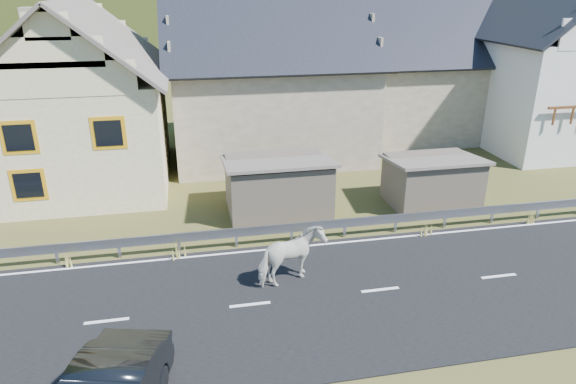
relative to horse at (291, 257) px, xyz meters
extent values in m
plane|color=#3C3F16|center=(2.57, -0.98, -0.94)|extent=(160.00, 160.00, 0.00)
cube|color=black|center=(2.57, -0.98, -0.92)|extent=(60.00, 7.00, 0.04)
cube|color=silver|center=(2.57, -0.98, -0.89)|extent=(60.00, 6.60, 0.01)
cube|color=#93969B|center=(2.57, 2.70, -0.36)|extent=(28.00, 0.08, 0.34)
cube|color=#93969B|center=(-7.43, 2.72, -0.59)|extent=(0.10, 0.06, 0.70)
cube|color=#93969B|center=(-5.43, 2.72, -0.59)|extent=(0.10, 0.06, 0.70)
cube|color=#93969B|center=(-3.43, 2.72, -0.59)|extent=(0.10, 0.06, 0.70)
cube|color=#93969B|center=(-1.43, 2.72, -0.59)|extent=(0.10, 0.06, 0.70)
cube|color=#93969B|center=(0.57, 2.72, -0.59)|extent=(0.10, 0.06, 0.70)
cube|color=#93969B|center=(2.57, 2.72, -0.59)|extent=(0.10, 0.06, 0.70)
cube|color=#93969B|center=(4.57, 2.72, -0.59)|extent=(0.10, 0.06, 0.70)
cube|color=#93969B|center=(6.57, 2.72, -0.59)|extent=(0.10, 0.06, 0.70)
cube|color=#93969B|center=(8.57, 2.72, -0.59)|extent=(0.10, 0.06, 0.70)
cube|color=#93969B|center=(10.57, 2.72, -0.59)|extent=(0.10, 0.06, 0.70)
cube|color=brown|center=(0.57, 5.52, 0.16)|extent=(4.30, 3.30, 2.40)
cube|color=brown|center=(7.07, 5.02, 0.06)|extent=(3.80, 2.90, 2.20)
cube|color=#FDE9B8|center=(-7.43, 11.02, 1.56)|extent=(7.00, 9.00, 5.00)
cube|color=orange|center=(-9.03, 6.52, 2.46)|extent=(1.30, 0.12, 1.30)
cube|color=orange|center=(-5.83, 6.52, 2.46)|extent=(1.30, 0.12, 1.30)
cube|color=orange|center=(-9.03, 6.52, 0.56)|extent=(1.30, 0.12, 1.30)
cube|color=tan|center=(-9.43, 12.52, 5.62)|extent=(0.70, 0.70, 2.40)
cube|color=tan|center=(1.57, 14.02, 1.56)|extent=(10.00, 9.00, 5.00)
cube|color=tan|center=(11.57, 16.02, 1.36)|extent=(9.00, 8.00, 4.60)
cube|color=silver|center=(17.57, 13.02, 2.06)|extent=(8.00, 10.00, 6.00)
ellipsoid|color=#223010|center=(7.57, 179.02, -20.94)|extent=(440.00, 280.00, 260.00)
imported|color=beige|center=(0.00, 0.00, 0.00)|extent=(1.73, 2.33, 1.79)
camera|label=1|loc=(-2.82, -13.55, 7.74)|focal=32.00mm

